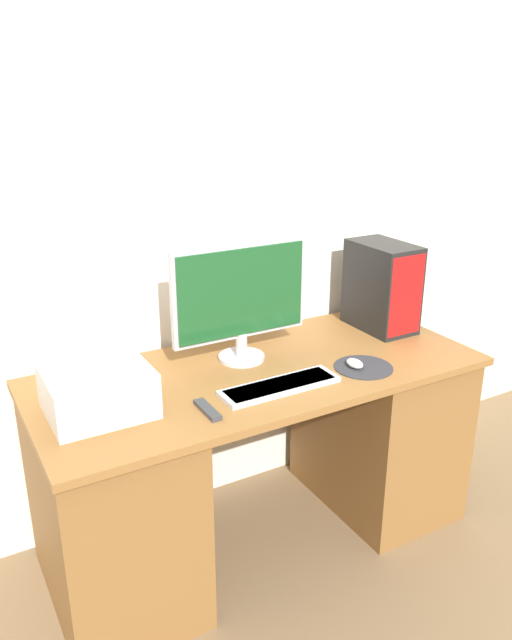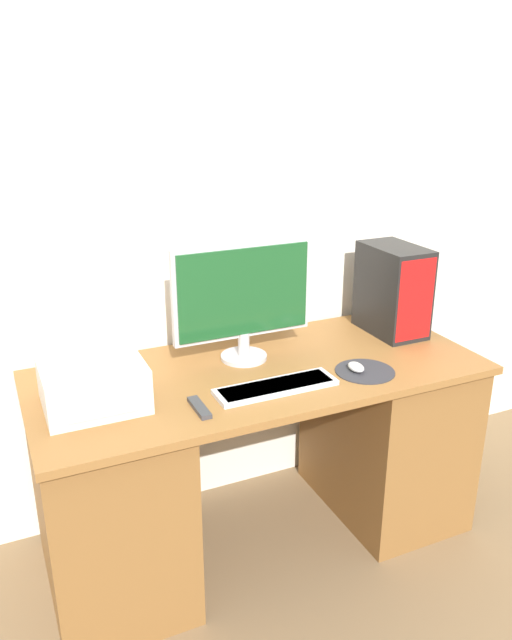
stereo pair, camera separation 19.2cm
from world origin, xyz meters
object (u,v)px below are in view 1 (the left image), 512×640
computer_tower (382,286)px  printer (98,391)px  mouse (355,363)px  remote_control (207,410)px  monitor (241,297)px  keyboard (280,386)px

computer_tower → printer: bearing=-173.5°
computer_tower → mouse: bearing=-141.4°
computer_tower → remote_control: computer_tower is taller
monitor → keyboard: (-0.00, -0.30, -0.25)m
mouse → printer: (-0.96, 0.14, 0.06)m
printer → remote_control: (0.31, -0.18, -0.07)m
monitor → mouse: bearing=-41.0°
printer → remote_control: size_ratio=2.20×
monitor → printer: bearing=-166.2°
computer_tower → monitor: bearing=180.0°
monitor → computer_tower: monitor is taller
monitor → keyboard: size_ratio=1.26×
keyboard → printer: (-0.61, 0.15, 0.07)m
computer_tower → printer: (-1.33, -0.15, -0.12)m
printer → remote_control: 0.37m
monitor → keyboard: bearing=-90.7°
monitor → computer_tower: 0.71m
keyboard → printer: bearing=166.3°
computer_tower → remote_control: 1.08m
monitor → remote_control: bearing=-132.7°
remote_control → monitor: bearing=47.3°
mouse → monitor: bearing=139.0°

